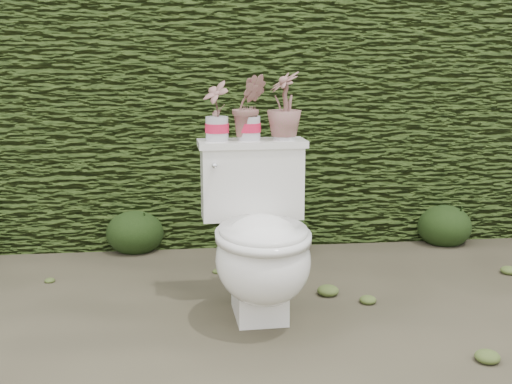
{
  "coord_description": "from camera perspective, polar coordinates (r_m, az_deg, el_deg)",
  "views": [
    {
      "loc": [
        -0.11,
        -2.68,
        1.17
      ],
      "look_at": [
        0.21,
        0.16,
        0.55
      ],
      "focal_mm": 45.0,
      "sensor_mm": 36.0,
      "label": 1
    }
  ],
  "objects": [
    {
      "name": "liriope_clump_2",
      "position": [
        3.95,
        -10.7,
        -3.1
      ],
      "size": [
        0.35,
        0.35,
        0.28
      ],
      "primitive_type": "ellipsoid",
      "color": "#223612",
      "rests_on": "ground"
    },
    {
      "name": "hedge",
      "position": [
        4.29,
        -5.05,
        7.25
      ],
      "size": [
        8.0,
        1.0,
        1.6
      ],
      "primitive_type": "cube",
      "color": "#3B511B",
      "rests_on": "ground"
    },
    {
      "name": "potted_plant_left",
      "position": [
        2.94,
        -3.5,
        7.07
      ],
      "size": [
        0.16,
        0.16,
        0.26
      ],
      "primitive_type": "imported",
      "rotation": [
        0.0,
        0.0,
        5.37
      ],
      "color": "#3B7324",
      "rests_on": "toilet"
    },
    {
      "name": "liriope_clump_3",
      "position": [
        3.82,
        1.57,
        -3.16
      ],
      "size": [
        0.39,
        0.39,
        0.31
      ],
      "primitive_type": "ellipsoid",
      "color": "#223612",
      "rests_on": "ground"
    },
    {
      "name": "toilet",
      "position": [
        2.83,
        0.35,
        -4.44
      ],
      "size": [
        0.51,
        0.7,
        0.78
      ],
      "rotation": [
        0.0,
        0.0,
        0.04
      ],
      "color": "white",
      "rests_on": "ground"
    },
    {
      "name": "potted_plant_right",
      "position": [
        2.99,
        2.54,
        7.53
      ],
      "size": [
        0.2,
        0.2,
        0.3
      ],
      "primitive_type": "imported",
      "rotation": [
        0.0,
        0.0,
        4.95
      ],
      "color": "#3B7324",
      "rests_on": "toilet"
    },
    {
      "name": "potted_plant_center",
      "position": [
        2.96,
        -0.63,
        7.39
      ],
      "size": [
        0.16,
        0.13,
        0.29
      ],
      "primitive_type": "imported",
      "rotation": [
        0.0,
        0.0,
        6.32
      ],
      "color": "#3B7324",
      "rests_on": "toilet"
    },
    {
      "name": "liriope_clump_4",
      "position": [
        4.2,
        16.41,
        -2.55
      ],
      "size": [
        0.33,
        0.33,
        0.27
      ],
      "primitive_type": "ellipsoid",
      "color": "#223612",
      "rests_on": "ground"
    },
    {
      "name": "ground",
      "position": [
        2.92,
        -3.91,
        -11.38
      ],
      "size": [
        60.0,
        60.0,
        0.0
      ],
      "primitive_type": "plane",
      "color": "brown",
      "rests_on": "ground"
    }
  ]
}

